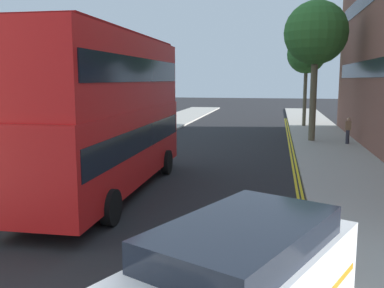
{
  "coord_description": "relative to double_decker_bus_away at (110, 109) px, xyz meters",
  "views": [
    {
      "loc": [
        3.43,
        -3.67,
        4.08
      ],
      "look_at": [
        0.5,
        11.0,
        1.8
      ],
      "focal_mm": 39.89,
      "sensor_mm": 36.0,
      "label": 1
    }
  ],
  "objects": [
    {
      "name": "double_decker_bus_away",
      "position": [
        0.0,
        0.0,
        0.0
      ],
      "size": [
        2.96,
        10.85,
        5.64
      ],
      "color": "red",
      "rests_on": "ground"
    },
    {
      "name": "sidewalk_left",
      "position": [
        -4.12,
        5.47,
        -2.96
      ],
      "size": [
        4.0,
        80.0,
        0.14
      ],
      "primitive_type": "cube",
      "color": "#ADA89E",
      "rests_on": "ground"
    },
    {
      "name": "kerb_line_outer",
      "position": [
        6.78,
        3.47,
        -3.03
      ],
      "size": [
        0.1,
        56.0,
        0.01
      ],
      "primitive_type": "cube",
      "color": "yellow",
      "rests_on": "ground"
    },
    {
      "name": "street_tree_mid",
      "position": [
        8.06,
        14.23,
        3.87
      ],
      "size": [
        3.97,
        3.97,
        8.81
      ],
      "color": "#6B6047",
      "rests_on": "sidewalk_right"
    },
    {
      "name": "street_tree_near",
      "position": [
        8.08,
        23.18,
        3.06
      ],
      "size": [
        3.2,
        3.2,
        7.6
      ],
      "color": "#6B6047",
      "rests_on": "sidewalk_right"
    },
    {
      "name": "kerb_line_inner",
      "position": [
        6.62,
        3.47,
        -3.03
      ],
      "size": [
        0.1,
        56.0,
        0.01
      ],
      "primitive_type": "cube",
      "color": "yellow",
      "rests_on": "ground"
    },
    {
      "name": "pedestrian_far",
      "position": [
        10.11,
        13.13,
        -2.04
      ],
      "size": [
        0.34,
        0.22,
        1.62
      ],
      "color": "#2D2D38",
      "rests_on": "sidewalk_right"
    },
    {
      "name": "sidewalk_right",
      "position": [
        8.88,
        5.47,
        -2.96
      ],
      "size": [
        4.0,
        80.0,
        0.14
      ],
      "primitive_type": "cube",
      "color": "#ADA89E",
      "rests_on": "ground"
    }
  ]
}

